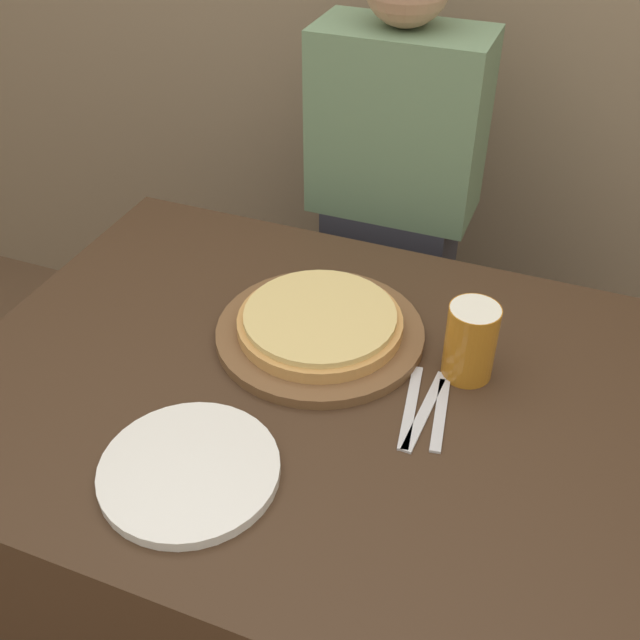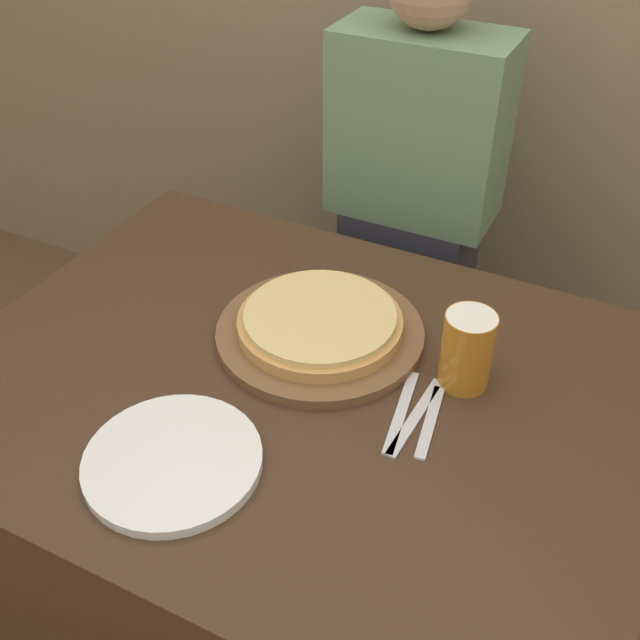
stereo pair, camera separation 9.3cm
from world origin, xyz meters
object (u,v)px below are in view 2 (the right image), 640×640
Objects in this scene: spoon at (430,422)px; dinner_plate at (173,461)px; fork at (401,412)px; diner_person at (409,242)px; beer_glass at (467,347)px; pizza_on_board at (320,327)px; dinner_knife at (415,417)px.

dinner_plate is at bearing -141.07° from spoon.
fork is 0.15× the size of diner_person.
beer_glass reaches higher than fork.
fork is at bearing 180.00° from spoon.
fork is at bearing -29.45° from pizza_on_board.
fork is at bearing 180.00° from dinner_knife.
dinner_plate reaches higher than spoon.
pizza_on_board reaches higher than dinner_knife.
diner_person is at bearing 87.87° from dinner_plate.
dinner_knife is (0.29, 0.26, -0.01)m from dinner_plate.
dinner_knife is at bearing -108.77° from beer_glass.
beer_glass reaches higher than dinner_plate.
spoon is (0.05, 0.00, 0.00)m from fork.
pizza_on_board is 2.27× the size of spoon.
pizza_on_board is 0.57m from diner_person.
beer_glass is 0.66m from diner_person.
fork and spoon have the same top height.
fork is 0.02m from dinner_knife.
spoon is at bearing 0.00° from fork.
beer_glass reaches higher than dinner_knife.
pizza_on_board is at bearing 153.27° from dinner_knife.
dinner_plate is 1.62× the size of spoon.
beer_glass is 0.71× the size of fork.
dinner_knife is at bearing -68.79° from diner_person.
pizza_on_board is at bearing 150.55° from fork.
spoon is at bearing -97.39° from beer_glass.
beer_glass is at bearing 82.61° from spoon.
pizza_on_board is at bearing 80.48° from dinner_plate.
diner_person is at bearing 109.33° from fork.
pizza_on_board reaches higher than spoon.
dinner_plate is (-0.33, -0.38, -0.07)m from beer_glass.
dinner_knife is 0.03m from spoon.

